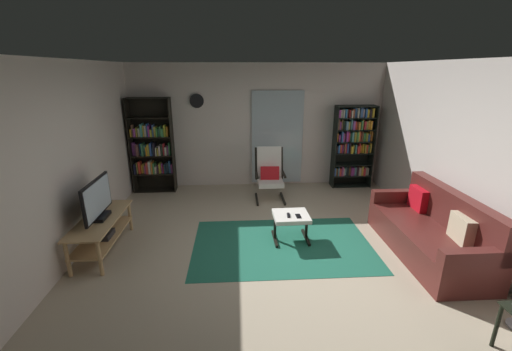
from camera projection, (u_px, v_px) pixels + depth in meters
name	position (u px, v px, depth m)	size (l,w,h in m)	color
ground_plane	(271.00, 251.00, 4.64)	(7.02, 7.02, 0.00)	#BBAB90
wall_back	(257.00, 126.00, 6.99)	(5.60, 0.06, 2.60)	silver
wall_left	(58.00, 167.00, 4.08)	(0.06, 6.00, 2.60)	silver
wall_right	(471.00, 160.00, 4.39)	(0.06, 6.00, 2.60)	silver
glass_door_panel	(277.00, 138.00, 7.03)	(1.10, 0.01, 2.00)	silver
area_rug	(282.00, 245.00, 4.80)	(2.60, 1.68, 0.01)	#226A53
tv_stand	(102.00, 229.00, 4.56)	(0.49, 1.32, 0.50)	tan
television	(97.00, 201.00, 4.43)	(0.20, 0.85, 0.56)	black
bookshelf_near_tv	(152.00, 148.00, 6.70)	(0.85, 0.30, 1.94)	black
bookshelf_near_sofa	(353.00, 143.00, 6.96)	(0.84, 0.30, 1.76)	black
leather_sofa	(432.00, 233.00, 4.50)	(0.82, 1.98, 0.90)	#56211E
lounge_armchair	(270.00, 172.00, 6.40)	(0.56, 0.65, 1.02)	black
ottoman	(291.00, 219.00, 4.86)	(0.53, 0.49, 0.42)	white
tv_remote	(288.00, 215.00, 4.78)	(0.04, 0.14, 0.02)	black
cell_phone	(298.00, 216.00, 4.76)	(0.07, 0.14, 0.01)	black
wall_clock	(197.00, 101.00, 6.67)	(0.29, 0.03, 0.29)	silver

